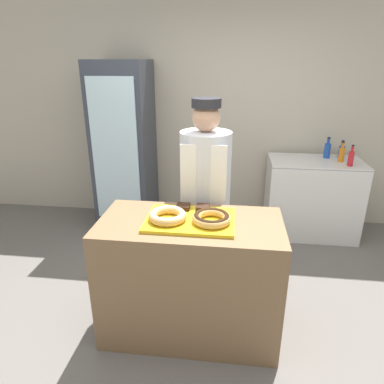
{
  "coord_description": "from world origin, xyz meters",
  "views": [
    {
      "loc": [
        0.27,
        -2.11,
        1.96
      ],
      "look_at": [
        0.0,
        0.1,
        1.09
      ],
      "focal_mm": 32.0,
      "sensor_mm": 36.0,
      "label": 1
    }
  ],
  "objects_px": {
    "brownie_back_left": "(183,207)",
    "donut_light_glaze": "(168,215)",
    "bottle_orange": "(342,154)",
    "bottle_blue": "(341,151)",
    "brownie_back_right": "(203,208)",
    "beverage_fridge": "(125,148)",
    "serving_tray": "(190,220)",
    "bottle_blue_b": "(327,150)",
    "bottle_red": "(351,158)",
    "chest_freezer": "(311,197)",
    "donut_chocolate_glaze": "(212,218)",
    "baker_person": "(205,196)"
  },
  "relations": [
    {
      "from": "bottle_blue",
      "to": "donut_chocolate_glaze",
      "type": "bearing_deg",
      "value": -125.15
    },
    {
      "from": "donut_light_glaze",
      "to": "baker_person",
      "type": "xyz_separation_m",
      "value": [
        0.2,
        0.62,
        -0.1
      ]
    },
    {
      "from": "bottle_red",
      "to": "beverage_fridge",
      "type": "bearing_deg",
      "value": 176.05
    },
    {
      "from": "brownie_back_right",
      "to": "bottle_red",
      "type": "height_order",
      "value": "bottle_red"
    },
    {
      "from": "bottle_blue_b",
      "to": "brownie_back_right",
      "type": "bearing_deg",
      "value": -126.63
    },
    {
      "from": "brownie_back_right",
      "to": "bottle_blue",
      "type": "relative_size",
      "value": 0.47
    },
    {
      "from": "brownie_back_right",
      "to": "chest_freezer",
      "type": "distance_m",
      "value": 2.01
    },
    {
      "from": "donut_light_glaze",
      "to": "bottle_orange",
      "type": "relative_size",
      "value": 1.17
    },
    {
      "from": "serving_tray",
      "to": "brownie_back_right",
      "type": "xyz_separation_m",
      "value": [
        0.07,
        0.16,
        0.03
      ]
    },
    {
      "from": "chest_freezer",
      "to": "bottle_blue",
      "type": "xyz_separation_m",
      "value": [
        0.3,
        0.14,
        0.53
      ]
    },
    {
      "from": "bottle_orange",
      "to": "bottle_blue",
      "type": "bearing_deg",
      "value": 75.07
    },
    {
      "from": "donut_light_glaze",
      "to": "bottle_red",
      "type": "distance_m",
      "value": 2.31
    },
    {
      "from": "donut_light_glaze",
      "to": "bottle_blue",
      "type": "height_order",
      "value": "bottle_blue"
    },
    {
      "from": "beverage_fridge",
      "to": "chest_freezer",
      "type": "xyz_separation_m",
      "value": [
        2.21,
        0.01,
        -0.53
      ]
    },
    {
      "from": "donut_light_glaze",
      "to": "donut_chocolate_glaze",
      "type": "relative_size",
      "value": 1.0
    },
    {
      "from": "brownie_back_right",
      "to": "baker_person",
      "type": "xyz_separation_m",
      "value": [
        -0.02,
        0.42,
        -0.08
      ]
    },
    {
      "from": "donut_light_glaze",
      "to": "brownie_back_left",
      "type": "xyz_separation_m",
      "value": [
        0.08,
        0.2,
        -0.02
      ]
    },
    {
      "from": "bottle_orange",
      "to": "bottle_red",
      "type": "relative_size",
      "value": 0.98
    },
    {
      "from": "brownie_back_right",
      "to": "bottle_blue_b",
      "type": "xyz_separation_m",
      "value": [
        1.27,
        1.71,
        0.04
      ]
    },
    {
      "from": "serving_tray",
      "to": "chest_freezer",
      "type": "height_order",
      "value": "serving_tray"
    },
    {
      "from": "bottle_orange",
      "to": "brownie_back_left",
      "type": "bearing_deg",
      "value": -134.49
    },
    {
      "from": "brownie_back_left",
      "to": "donut_light_glaze",
      "type": "bearing_deg",
      "value": -111.1
    },
    {
      "from": "serving_tray",
      "to": "brownie_back_left",
      "type": "distance_m",
      "value": 0.18
    },
    {
      "from": "bottle_blue",
      "to": "bottle_blue_b",
      "type": "relative_size",
      "value": 0.86
    },
    {
      "from": "brownie_back_left",
      "to": "beverage_fridge",
      "type": "distance_m",
      "value": 1.83
    },
    {
      "from": "brownie_back_right",
      "to": "bottle_orange",
      "type": "bearing_deg",
      "value": 48.33
    },
    {
      "from": "serving_tray",
      "to": "beverage_fridge",
      "type": "xyz_separation_m",
      "value": [
        -1.01,
        1.73,
        0.05
      ]
    },
    {
      "from": "brownie_back_left",
      "to": "bottle_blue",
      "type": "xyz_separation_m",
      "value": [
        1.58,
        1.72,
        0.03
      ]
    },
    {
      "from": "brownie_back_right",
      "to": "beverage_fridge",
      "type": "relative_size",
      "value": 0.05
    },
    {
      "from": "bottle_orange",
      "to": "donut_light_glaze",
      "type": "bearing_deg",
      "value": -132.44
    },
    {
      "from": "serving_tray",
      "to": "bottle_blue",
      "type": "distance_m",
      "value": 2.41
    },
    {
      "from": "chest_freezer",
      "to": "brownie_back_left",
      "type": "bearing_deg",
      "value": -128.96
    },
    {
      "from": "bottle_red",
      "to": "brownie_back_right",
      "type": "bearing_deg",
      "value": -135.75
    },
    {
      "from": "brownie_back_left",
      "to": "brownie_back_right",
      "type": "relative_size",
      "value": 1.0
    },
    {
      "from": "brownie_back_right",
      "to": "baker_person",
      "type": "height_order",
      "value": "baker_person"
    },
    {
      "from": "serving_tray",
      "to": "bottle_red",
      "type": "xyz_separation_m",
      "value": [
        1.51,
        1.56,
        0.07
      ]
    },
    {
      "from": "donut_chocolate_glaze",
      "to": "bottle_blue",
      "type": "xyz_separation_m",
      "value": [
        1.35,
        1.92,
        0.01
      ]
    },
    {
      "from": "donut_light_glaze",
      "to": "brownie_back_left",
      "type": "relative_size",
      "value": 2.72
    },
    {
      "from": "chest_freezer",
      "to": "donut_chocolate_glaze",
      "type": "bearing_deg",
      "value": -120.7
    },
    {
      "from": "serving_tray",
      "to": "bottle_red",
      "type": "bearing_deg",
      "value": 45.9
    },
    {
      "from": "donut_light_glaze",
      "to": "baker_person",
      "type": "distance_m",
      "value": 0.66
    },
    {
      "from": "donut_chocolate_glaze",
      "to": "brownie_back_left",
      "type": "relative_size",
      "value": 2.72
    },
    {
      "from": "brownie_back_left",
      "to": "bottle_blue_b",
      "type": "distance_m",
      "value": 2.22
    },
    {
      "from": "donut_light_glaze",
      "to": "bottle_blue",
      "type": "relative_size",
      "value": 1.28
    },
    {
      "from": "donut_chocolate_glaze",
      "to": "brownie_back_right",
      "type": "height_order",
      "value": "donut_chocolate_glaze"
    },
    {
      "from": "donut_light_glaze",
      "to": "donut_chocolate_glaze",
      "type": "height_order",
      "value": "same"
    },
    {
      "from": "beverage_fridge",
      "to": "chest_freezer",
      "type": "height_order",
      "value": "beverage_fridge"
    },
    {
      "from": "donut_chocolate_glaze",
      "to": "bottle_red",
      "type": "xyz_separation_m",
      "value": [
        1.36,
        1.6,
        0.02
      ]
    },
    {
      "from": "serving_tray",
      "to": "bottle_orange",
      "type": "distance_m",
      "value": 2.25
    },
    {
      "from": "beverage_fridge",
      "to": "brownie_back_left",
      "type": "bearing_deg",
      "value": -59.33
    }
  ]
}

